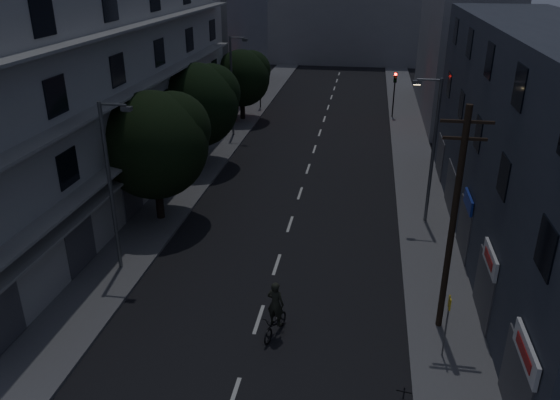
# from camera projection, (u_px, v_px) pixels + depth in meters

# --- Properties ---
(ground) EXTENTS (160.00, 160.00, 0.00)m
(ground) POSITION_uv_depth(u_px,v_px,m) (309.00, 166.00, 39.23)
(ground) COLOR black
(ground) RESTS_ON ground
(sidewalk_left) EXTENTS (3.00, 90.00, 0.15)m
(sidewalk_left) POSITION_uv_depth(u_px,v_px,m) (208.00, 160.00, 40.30)
(sidewalk_left) COLOR #565659
(sidewalk_left) RESTS_ON ground
(sidewalk_right) EXTENTS (3.00, 90.00, 0.15)m
(sidewalk_right) POSITION_uv_depth(u_px,v_px,m) (415.00, 171.00, 38.11)
(sidewalk_right) COLOR #565659
(sidewalk_right) RESTS_ON ground
(lane_markings) EXTENTS (0.15, 60.50, 0.01)m
(lane_markings) POSITION_uv_depth(u_px,v_px,m) (317.00, 140.00, 44.88)
(lane_markings) COLOR beige
(lane_markings) RESTS_ON ground
(building_left) EXTENTS (7.00, 36.00, 14.00)m
(building_left) POSITION_uv_depth(u_px,v_px,m) (94.00, 84.00, 31.84)
(building_left) COLOR #A3A29E
(building_left) RESTS_ON ground
(building_right) EXTENTS (6.19, 28.00, 11.00)m
(building_right) POSITION_uv_depth(u_px,v_px,m) (541.00, 150.00, 25.33)
(building_right) COLOR #2C313C
(building_right) RESTS_ON ground
(building_far_left) EXTENTS (6.00, 20.00, 16.00)m
(building_far_left) POSITION_uv_depth(u_px,v_px,m) (223.00, 17.00, 58.55)
(building_far_left) COLOR slate
(building_far_left) RESTS_ON ground
(building_far_right) EXTENTS (6.00, 20.00, 13.00)m
(building_far_right) POSITION_uv_depth(u_px,v_px,m) (460.00, 44.00, 50.23)
(building_far_right) COLOR slate
(building_far_right) RESTS_ON ground
(building_far_end) EXTENTS (24.00, 8.00, 10.00)m
(building_far_end) POSITION_uv_depth(u_px,v_px,m) (345.00, 26.00, 77.89)
(building_far_end) COLOR slate
(building_far_end) RESTS_ON ground
(tree_near) EXTENTS (5.86, 5.86, 7.23)m
(tree_near) POSITION_uv_depth(u_px,v_px,m) (155.00, 141.00, 29.37)
(tree_near) COLOR black
(tree_near) RESTS_ON sidewalk_left
(tree_mid) EXTENTS (5.80, 5.80, 7.14)m
(tree_mid) POSITION_uv_depth(u_px,v_px,m) (198.00, 102.00, 37.73)
(tree_mid) COLOR black
(tree_mid) RESTS_ON sidewalk_left
(tree_far) EXTENTS (5.05, 5.05, 6.25)m
(tree_far) POSITION_uv_depth(u_px,v_px,m) (242.00, 76.00, 49.05)
(tree_far) COLOR black
(tree_far) RESTS_ON sidewalk_left
(traffic_signal_far_right) EXTENTS (0.28, 0.37, 4.10)m
(traffic_signal_far_right) POSITION_uv_depth(u_px,v_px,m) (395.00, 85.00, 49.98)
(traffic_signal_far_right) COLOR black
(traffic_signal_far_right) RESTS_ON sidewalk_right
(traffic_signal_far_left) EXTENTS (0.28, 0.37, 4.10)m
(traffic_signal_far_left) POSITION_uv_depth(u_px,v_px,m) (260.00, 78.00, 53.20)
(traffic_signal_far_left) COLOR black
(traffic_signal_far_left) RESTS_ON sidewalk_left
(street_lamp_left_near) EXTENTS (1.51, 0.25, 8.00)m
(street_lamp_left_near) POSITION_uv_depth(u_px,v_px,m) (112.00, 180.00, 24.30)
(street_lamp_left_near) COLOR #595D61
(street_lamp_left_near) RESTS_ON sidewalk_left
(street_lamp_right) EXTENTS (1.51, 0.25, 8.00)m
(street_lamp_right) POSITION_uv_depth(u_px,v_px,m) (432.00, 145.00, 28.92)
(street_lamp_right) COLOR #57595E
(street_lamp_right) RESTS_ON sidewalk_right
(street_lamp_left_far) EXTENTS (1.51, 0.25, 8.00)m
(street_lamp_left_far) POSITION_uv_depth(u_px,v_px,m) (233.00, 82.00, 44.17)
(street_lamp_left_far) COLOR #525359
(street_lamp_left_far) RESTS_ON sidewalk_left
(utility_pole) EXTENTS (1.80, 0.24, 9.00)m
(utility_pole) POSITION_uv_depth(u_px,v_px,m) (453.00, 219.00, 20.04)
(utility_pole) COLOR black
(utility_pole) RESTS_ON sidewalk_right
(bus_stop_sign) EXTENTS (0.06, 0.35, 2.52)m
(bus_stop_sign) POSITION_uv_depth(u_px,v_px,m) (448.00, 316.00, 19.56)
(bus_stop_sign) COLOR #595B60
(bus_stop_sign) RESTS_ON sidewalk_right
(cyclist) EXTENTS (1.16, 2.01, 2.40)m
(cyclist) POSITION_uv_depth(u_px,v_px,m) (276.00, 317.00, 21.28)
(cyclist) COLOR black
(cyclist) RESTS_ON ground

